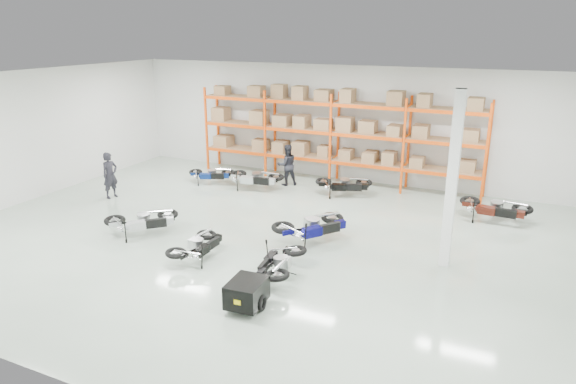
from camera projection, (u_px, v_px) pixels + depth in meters
The scene contains 14 objects.
room at pixel (256, 164), 14.22m from camera, with size 18.00×18.00×18.00m.
pallet_rack at pixel (335, 125), 19.79m from camera, with size 11.28×0.98×3.62m.
structural_column at pixel (452, 181), 12.57m from camera, with size 0.25×0.25×4.50m, color white.
moto_blue_centre at pixel (313, 222), 14.51m from camera, with size 0.87×1.97×1.20m, color #08074D, non-canonical shape.
moto_silver_left at pixel (142, 217), 15.03m from camera, with size 0.81×1.83×1.12m, color #B0B1B7, non-canonical shape.
moto_black_far_left at pixel (198, 242), 13.43m from camera, with size 0.71×1.61×0.98m, color black, non-canonical shape.
moto_touring_right at pixel (279, 258), 12.43m from camera, with size 0.76×1.70×1.04m, color black, non-canonical shape.
trailer at pixel (247, 293), 11.09m from camera, with size 0.81×1.54×0.64m.
moto_back_a at pixel (211, 171), 20.11m from camera, with size 0.69×1.56×0.95m, color navy, non-canonical shape.
moto_back_b at pixel (255, 175), 19.35m from camera, with size 0.82×1.85×1.13m, color silver, non-canonical shape.
moto_back_c at pixel (344, 181), 18.58m from camera, with size 0.79×1.78×1.09m, color black, non-canonical shape.
moto_back_d at pixel (495, 204), 16.07m from camera, with size 0.84×1.89×1.16m, color #46150E, non-canonical shape.
person_left at pixel (110, 175), 18.30m from camera, with size 0.60×0.40×1.66m, color black.
person_back at pixel (287, 165), 19.79m from camera, with size 0.78×0.61×1.60m, color black.
Camera 1 is at (6.59, -12.14, 5.83)m, focal length 32.00 mm.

